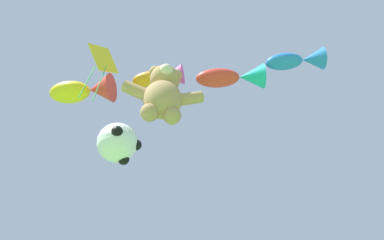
{
  "coord_description": "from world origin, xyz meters",
  "views": [
    {
      "loc": [
        -0.11,
        1.93,
        1.66
      ],
      "look_at": [
        0.76,
        6.79,
        7.22
      ],
      "focal_mm": 28.0,
      "sensor_mm": 36.0,
      "label": 1
    }
  ],
  "objects_px": {
    "teddy_bear_kite": "(163,93)",
    "diamond_kite": "(103,62)",
    "soccer_ball_kite": "(118,143)",
    "fish_kite_crimson": "(234,77)",
    "fish_kite_tangerine": "(161,77)",
    "fish_kite_goldfin": "(85,91)",
    "fish_kite_cobalt": "(298,60)"
  },
  "relations": [
    {
      "from": "teddy_bear_kite",
      "to": "fish_kite_tangerine",
      "type": "height_order",
      "value": "fish_kite_tangerine"
    },
    {
      "from": "teddy_bear_kite",
      "to": "diamond_kite",
      "type": "bearing_deg",
      "value": 160.02
    },
    {
      "from": "diamond_kite",
      "to": "fish_kite_tangerine",
      "type": "bearing_deg",
      "value": 2.19
    },
    {
      "from": "soccer_ball_kite",
      "to": "fish_kite_goldfin",
      "type": "xyz_separation_m",
      "value": [
        -1.74,
        1.47,
        3.58
      ]
    },
    {
      "from": "soccer_ball_kite",
      "to": "fish_kite_goldfin",
      "type": "distance_m",
      "value": 4.25
    },
    {
      "from": "fish_kite_crimson",
      "to": "fish_kite_tangerine",
      "type": "distance_m",
      "value": 2.55
    },
    {
      "from": "teddy_bear_kite",
      "to": "fish_kite_crimson",
      "type": "bearing_deg",
      "value": -1.94
    },
    {
      "from": "fish_kite_goldfin",
      "to": "diamond_kite",
      "type": "height_order",
      "value": "diamond_kite"
    },
    {
      "from": "fish_kite_goldfin",
      "to": "fish_kite_crimson",
      "type": "bearing_deg",
      "value": -20.17
    },
    {
      "from": "fish_kite_crimson",
      "to": "diamond_kite",
      "type": "distance_m",
      "value": 4.49
    },
    {
      "from": "teddy_bear_kite",
      "to": "diamond_kite",
      "type": "relative_size",
      "value": 0.75
    },
    {
      "from": "teddy_bear_kite",
      "to": "fish_kite_goldfin",
      "type": "relative_size",
      "value": 0.96
    },
    {
      "from": "fish_kite_cobalt",
      "to": "fish_kite_tangerine",
      "type": "relative_size",
      "value": 0.95
    },
    {
      "from": "teddy_bear_kite",
      "to": "diamond_kite",
      "type": "height_order",
      "value": "diamond_kite"
    },
    {
      "from": "soccer_ball_kite",
      "to": "diamond_kite",
      "type": "bearing_deg",
      "value": 155.39
    },
    {
      "from": "soccer_ball_kite",
      "to": "teddy_bear_kite",
      "type": "bearing_deg",
      "value": -12.82
    },
    {
      "from": "fish_kite_cobalt",
      "to": "diamond_kite",
      "type": "relative_size",
      "value": 0.58
    },
    {
      "from": "fish_kite_crimson",
      "to": "fish_kite_tangerine",
      "type": "height_order",
      "value": "fish_kite_tangerine"
    },
    {
      "from": "fish_kite_cobalt",
      "to": "diamond_kite",
      "type": "distance_m",
      "value": 6.34
    },
    {
      "from": "fish_kite_crimson",
      "to": "teddy_bear_kite",
      "type": "bearing_deg",
      "value": 178.06
    },
    {
      "from": "teddy_bear_kite",
      "to": "fish_kite_cobalt",
      "type": "relative_size",
      "value": 1.28
    },
    {
      "from": "fish_kite_cobalt",
      "to": "fish_kite_goldfin",
      "type": "xyz_separation_m",
      "value": [
        -6.49,
        2.62,
        0.44
      ]
    },
    {
      "from": "soccer_ball_kite",
      "to": "fish_kite_crimson",
      "type": "distance_m",
      "value": 4.3
    },
    {
      "from": "fish_kite_cobalt",
      "to": "fish_kite_goldfin",
      "type": "relative_size",
      "value": 0.75
    },
    {
      "from": "soccer_ball_kite",
      "to": "fish_kite_crimson",
      "type": "height_order",
      "value": "fish_kite_crimson"
    },
    {
      "from": "teddy_bear_kite",
      "to": "fish_kite_crimson",
      "type": "xyz_separation_m",
      "value": [
        2.12,
        -0.07,
        1.21
      ]
    },
    {
      "from": "fish_kite_crimson",
      "to": "fish_kite_tangerine",
      "type": "bearing_deg",
      "value": 157.42
    },
    {
      "from": "teddy_bear_kite",
      "to": "fish_kite_crimson",
      "type": "height_order",
      "value": "fish_kite_crimson"
    },
    {
      "from": "soccer_ball_kite",
      "to": "diamond_kite",
      "type": "height_order",
      "value": "diamond_kite"
    },
    {
      "from": "fish_kite_tangerine",
      "to": "fish_kite_goldfin",
      "type": "bearing_deg",
      "value": 162.06
    },
    {
      "from": "teddy_bear_kite",
      "to": "diamond_kite",
      "type": "distance_m",
      "value": 3.25
    },
    {
      "from": "fish_kite_goldfin",
      "to": "diamond_kite",
      "type": "bearing_deg",
      "value": -62.07
    }
  ]
}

